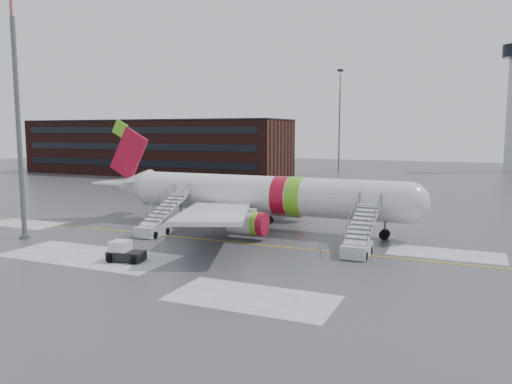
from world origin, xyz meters
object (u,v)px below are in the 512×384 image
at_px(pushback_tug, 124,252).
at_px(airstair_aft, 157,223).
at_px(airliner, 255,195).
at_px(light_mast_near, 17,96).
at_px(airstair_fwd, 359,241).

bearing_deg(pushback_tug, airstair_aft, 110.03).
distance_m(airstair_aft, pushback_tug, 9.88).
bearing_deg(pushback_tug, airliner, 75.77).
bearing_deg(light_mast_near, airliner, 36.14).
bearing_deg(airstair_fwd, airliner, 151.32).
relative_size(airstair_fwd, pushback_tug, 2.64).
relative_size(airstair_aft, light_mast_near, 0.31).
relative_size(airliner, airstair_fwd, 4.55).
bearing_deg(light_mast_near, pushback_tug, -12.07).
bearing_deg(airstair_fwd, pushback_tug, -149.83).
height_order(airstair_fwd, pushback_tug, airstair_fwd).
bearing_deg(airstair_aft, airliner, 41.48).
height_order(airliner, pushback_tug, airliner).
height_order(airliner, airstair_fwd, airliner).
distance_m(airstair_fwd, airstair_aft, 19.34).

